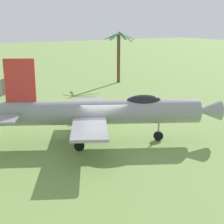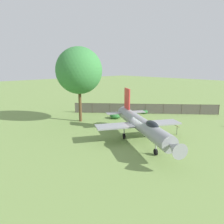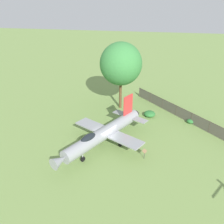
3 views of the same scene
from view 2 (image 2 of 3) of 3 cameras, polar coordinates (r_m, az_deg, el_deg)
The scene contains 7 objects.
ground_plane at distance 23.52m, azimuth 7.57°, elevation -7.75°, with size 200.00×200.00×0.00m, color #75934C.
display_jet at distance 22.61m, azimuth 8.04°, elevation -3.37°, with size 9.30×13.23×5.24m.
shade_tree at distance 30.62m, azimuth -8.80°, elevation 10.85°, with size 6.41×6.57×10.56m.
perimeter_fence at distance 36.34m, azimuth 8.92°, elevation 0.97°, with size 16.45×17.65×1.71m.
shrub_near_fence at distance 32.85m, azimuth 0.91°, elevation -0.98°, with size 1.70×1.70×0.85m.
shrub_by_tree at distance 36.50m, azimuth 8.75°, elevation 0.08°, with size 1.11×0.98×0.63m.
info_plaque at distance 26.33m, azimuth 16.98°, elevation -4.03°, with size 0.58×0.70×1.14m.
Camera 2 is at (17.17, 13.87, 8.14)m, focal length 34.26 mm.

